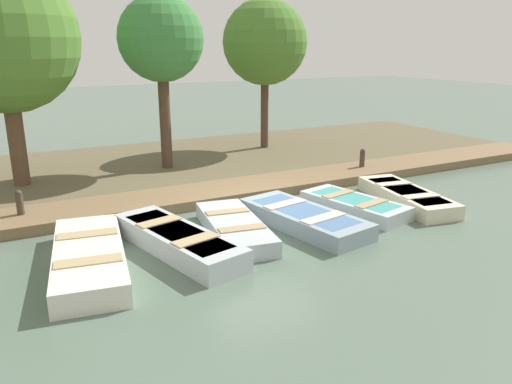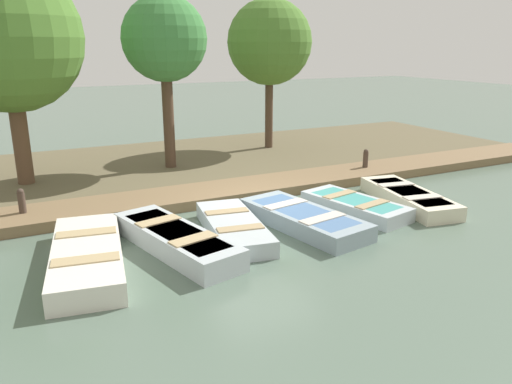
% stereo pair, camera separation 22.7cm
% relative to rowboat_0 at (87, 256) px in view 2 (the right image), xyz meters
% --- Properties ---
extents(ground_plane, '(80.00, 80.00, 0.00)m').
position_rel_rowboat_0_xyz_m(ground_plane, '(-1.37, 4.19, -0.21)').
color(ground_plane, '#566B5B').
extents(shore_bank, '(8.00, 24.00, 0.15)m').
position_rel_rowboat_0_xyz_m(shore_bank, '(-6.37, 4.19, -0.14)').
color(shore_bank, brown).
rests_on(shore_bank, ground_plane).
extents(dock_walkway, '(1.54, 23.52, 0.25)m').
position_rel_rowboat_0_xyz_m(dock_walkway, '(-2.86, 4.19, -0.09)').
color(dock_walkway, brown).
rests_on(dock_walkway, ground_plane).
extents(rowboat_0, '(3.53, 1.70, 0.43)m').
position_rel_rowboat_0_xyz_m(rowboat_0, '(0.00, 0.00, 0.00)').
color(rowboat_0, silver).
rests_on(rowboat_0, ground_plane).
extents(rowboat_1, '(3.47, 1.71, 0.44)m').
position_rel_rowboat_0_xyz_m(rowboat_1, '(-0.02, 1.64, 0.01)').
color(rowboat_1, '#B2BCC1').
rests_on(rowboat_1, ground_plane).
extents(rowboat_2, '(2.95, 1.45, 0.36)m').
position_rel_rowboat_0_xyz_m(rowboat_2, '(-0.23, 2.95, -0.03)').
color(rowboat_2, '#B2BCC1').
rests_on(rowboat_2, ground_plane).
extents(rowboat_3, '(3.29, 1.71, 0.39)m').
position_rel_rowboat_0_xyz_m(rowboat_3, '(-0.00, 4.51, -0.02)').
color(rowboat_3, '#8C9EA8').
rests_on(rowboat_3, ground_plane).
extents(rowboat_4, '(2.76, 1.57, 0.35)m').
position_rel_rowboat_0_xyz_m(rowboat_4, '(-0.27, 6.11, -0.04)').
color(rowboat_4, '#B2BCC1').
rests_on(rowboat_4, ground_plane).
extents(rowboat_5, '(3.17, 1.54, 0.38)m').
position_rel_rowboat_0_xyz_m(rowboat_5, '(-0.19, 7.68, -0.03)').
color(rowboat_5, beige).
rests_on(rowboat_5, ground_plane).
extents(mooring_post_near, '(0.16, 0.16, 0.80)m').
position_rel_rowboat_0_xyz_m(mooring_post_near, '(-2.98, -0.90, 0.19)').
color(mooring_post_near, '#47382D').
rests_on(mooring_post_near, ground_plane).
extents(mooring_post_far, '(0.16, 0.16, 0.80)m').
position_rel_rowboat_0_xyz_m(mooring_post_far, '(-2.98, 8.56, 0.19)').
color(mooring_post_far, '#47382D').
rests_on(mooring_post_far, ground_plane).
extents(park_tree_far_left, '(3.79, 3.79, 5.88)m').
position_rel_rowboat_0_xyz_m(park_tree_far_left, '(-6.01, -0.68, 3.74)').
color(park_tree_far_left, brown).
rests_on(park_tree_far_left, ground_plane).
extents(park_tree_left, '(2.49, 2.49, 5.23)m').
position_rel_rowboat_0_xyz_m(park_tree_left, '(-6.06, 3.44, 3.71)').
color(park_tree_left, '#4C3828').
rests_on(park_tree_left, ground_plane).
extents(park_tree_center, '(2.98, 2.98, 5.38)m').
position_rel_rowboat_0_xyz_m(park_tree_center, '(-7.42, 7.63, 3.66)').
color(park_tree_center, '#4C3828').
rests_on(park_tree_center, ground_plane).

